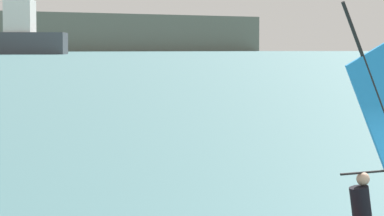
% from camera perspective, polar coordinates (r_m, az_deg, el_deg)
% --- Properties ---
extents(windsurfer, '(4.27, 0.83, 4.38)m').
position_cam_1_polar(windsurfer, '(14.82, 12.24, -5.59)').
color(windsurfer, red).
rests_on(windsurfer, ground_plane).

